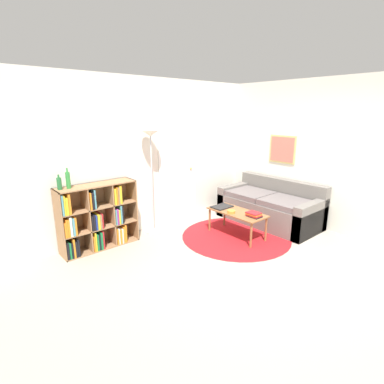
% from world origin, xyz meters
% --- Properties ---
extents(ground_plane, '(14.00, 14.00, 0.00)m').
position_xyz_m(ground_plane, '(0.00, 0.00, 0.00)').
color(ground_plane, gray).
extents(wall_back, '(7.03, 0.11, 2.60)m').
position_xyz_m(wall_back, '(0.02, 2.28, 1.29)').
color(wall_back, silver).
rests_on(wall_back, ground_plane).
extents(wall_right, '(0.08, 5.26, 2.60)m').
position_xyz_m(wall_right, '(2.04, 1.13, 1.30)').
color(wall_right, silver).
rests_on(wall_right, ground_plane).
extents(rug, '(1.81, 1.81, 0.01)m').
position_xyz_m(rug, '(0.57, 0.95, 0.00)').
color(rug, '#B2191E').
rests_on(rug, ground_plane).
extents(bookshelf, '(1.17, 0.34, 1.01)m').
position_xyz_m(bookshelf, '(-1.38, 2.07, 0.47)').
color(bookshelf, '#936B47').
rests_on(bookshelf, ground_plane).
extents(floor_lamp, '(0.32, 0.32, 1.76)m').
position_xyz_m(floor_lamp, '(-0.36, 2.04, 1.49)').
color(floor_lamp, '#B7B7BC').
rests_on(floor_lamp, ground_plane).
extents(couch, '(0.91, 1.83, 0.79)m').
position_xyz_m(couch, '(1.61, 1.00, 0.29)').
color(couch, '#66605B').
rests_on(couch, ground_plane).
extents(coffee_table, '(0.46, 1.00, 0.43)m').
position_xyz_m(coffee_table, '(0.61, 0.98, 0.38)').
color(coffee_table, brown).
rests_on(coffee_table, ground_plane).
extents(laptop, '(0.36, 0.25, 0.02)m').
position_xyz_m(laptop, '(0.59, 1.31, 0.44)').
color(laptop, black).
rests_on(laptop, coffee_table).
extents(bowl, '(0.13, 0.13, 0.04)m').
position_xyz_m(bowl, '(0.48, 0.99, 0.45)').
color(bowl, orange).
rests_on(bowl, coffee_table).
extents(book_stack_on_table, '(0.17, 0.22, 0.07)m').
position_xyz_m(book_stack_on_table, '(0.62, 0.64, 0.47)').
color(book_stack_on_table, black).
rests_on(book_stack_on_table, coffee_table).
extents(bottle_left, '(0.06, 0.06, 0.21)m').
position_xyz_m(bottle_left, '(-1.83, 2.09, 1.09)').
color(bottle_left, '#236633').
rests_on(bottle_left, bookshelf).
extents(bottle_middle, '(0.06, 0.06, 0.29)m').
position_xyz_m(bottle_middle, '(-1.71, 2.08, 1.13)').
color(bottle_middle, '#2D8438').
rests_on(bottle_middle, bookshelf).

